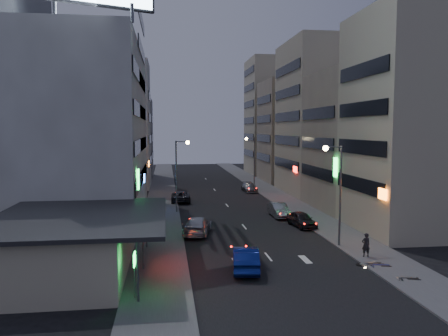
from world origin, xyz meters
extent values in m
plane|color=black|center=(0.00, 0.00, 0.00)|extent=(180.00, 180.00, 0.00)
cube|color=#4C4C4F|center=(-8.00, 30.00, 0.06)|extent=(4.00, 120.00, 0.12)
cube|color=#4C4C4F|center=(8.00, 30.00, 0.06)|extent=(4.00, 120.00, 0.12)
cube|color=#B0AA8A|center=(-14.00, 2.00, 1.80)|extent=(8.00, 12.00, 3.60)
cube|color=black|center=(-13.00, 2.00, 3.75)|extent=(11.00, 13.00, 0.25)
cube|color=black|center=(-8.90, 2.00, 3.10)|extent=(0.12, 4.00, 0.90)
cube|color=#FF1E14|center=(-8.82, 2.00, 3.10)|extent=(0.04, 3.70, 0.70)
cube|color=silver|center=(-17.00, 20.00, 9.00)|extent=(14.00, 24.00, 18.00)
cube|color=#B0AA8A|center=(15.00, 10.50, 10.00)|extent=(10.00, 11.00, 20.00)
cube|color=tan|center=(15.50, 22.00, 8.00)|extent=(11.00, 12.00, 16.00)
cube|color=#B0AA8A|center=(15.00, 35.00, 11.00)|extent=(10.00, 14.00, 22.00)
cube|color=silver|center=(-15.50, 45.00, 10.00)|extent=(11.00, 10.00, 20.00)
cube|color=slate|center=(-16.00, 58.00, 7.50)|extent=(12.00, 10.00, 15.00)
cube|color=tan|center=(15.50, 50.00, 9.00)|extent=(11.00, 12.00, 18.00)
cube|color=#B0AA8A|center=(16.00, 64.00, 12.00)|extent=(12.00, 12.00, 24.00)
cylinder|color=#595B60|center=(-16.00, 10.00, 18.75)|extent=(0.30, 0.30, 1.50)
cylinder|color=#595B60|center=(-10.00, 10.00, 18.75)|extent=(0.30, 0.30, 1.50)
cylinder|color=#595B60|center=(6.30, 6.00, 4.12)|extent=(0.16, 0.16, 8.00)
cylinder|color=#595B60|center=(5.60, 6.00, 8.02)|extent=(1.40, 0.10, 0.10)
sphere|color=#FFD88C|center=(5.00, 6.00, 7.92)|extent=(0.44, 0.44, 0.44)
cylinder|color=#595B60|center=(-6.30, 22.00, 4.12)|extent=(0.16, 0.16, 8.00)
cylinder|color=#595B60|center=(-5.60, 22.00, 8.02)|extent=(1.40, 0.10, 0.10)
sphere|color=#FFD88C|center=(-5.00, 22.00, 7.92)|extent=(0.44, 0.44, 0.44)
cylinder|color=#595B60|center=(6.30, 40.00, 4.12)|extent=(0.16, 0.16, 8.00)
cylinder|color=#595B60|center=(5.60, 40.00, 8.02)|extent=(1.40, 0.10, 0.10)
sphere|color=#FFD88C|center=(5.00, 40.00, 7.92)|extent=(0.44, 0.44, 0.44)
imported|color=#26252A|center=(5.51, 13.31, 0.72)|extent=(2.26, 4.43, 1.44)
imported|color=#9B9FA3|center=(4.56, 18.27, 0.74)|extent=(1.63, 4.51, 1.48)
imported|color=#232328|center=(-5.60, 29.32, 0.72)|extent=(2.48, 5.20, 1.43)
imported|color=gray|center=(4.98, 37.18, 0.67)|extent=(1.93, 4.62, 1.33)
imported|color=navy|center=(-2.21, 1.29, 0.79)|extent=(2.31, 4.99, 1.58)
imported|color=#A6A7AF|center=(-4.67, 11.69, 0.77)|extent=(3.30, 5.67, 1.54)
imported|color=black|center=(6.99, 2.74, 0.99)|extent=(0.65, 0.44, 1.74)
camera|label=1|loc=(-7.42, -26.81, 9.43)|focal=35.00mm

